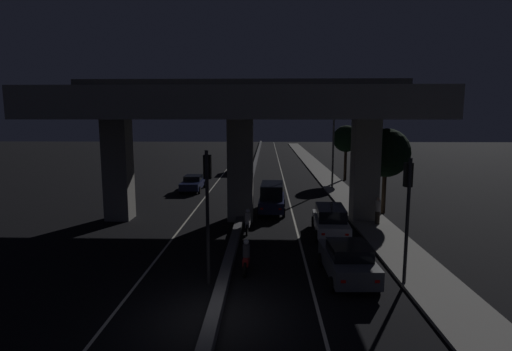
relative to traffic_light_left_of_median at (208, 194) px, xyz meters
name	(u,v)px	position (x,y,z in m)	size (l,w,h in m)	color
ground_plane	(215,317)	(0.63, -2.87, -3.71)	(200.00, 200.00, 0.00)	black
lane_line_left_inner	(223,174)	(-2.93, 32.13, -3.71)	(0.12, 126.00, 0.00)	beige
lane_line_right_inner	(282,174)	(4.18, 32.13, -3.71)	(0.12, 126.00, 0.00)	beige
median_divider	(253,172)	(0.63, 32.13, -3.51)	(0.45, 126.00, 0.40)	#4C4C51
sidewalk_right	(332,183)	(9.06, 25.13, -3.65)	(2.50, 126.00, 0.14)	gray
elevated_overpass	(240,112)	(0.63, 10.29, 3.39)	(21.57, 13.95, 9.17)	gray
traffic_light_left_of_median	(208,194)	(0.00, 0.00, 0.00)	(0.30, 0.49, 5.47)	black
traffic_light_right_of_median	(408,200)	(7.91, 0.00, -0.18)	(0.30, 0.49, 5.19)	black
street_lamp	(331,137)	(8.35, 22.12, 1.25)	(1.94, 0.32, 8.51)	#2D2D30
car_grey_lead	(348,260)	(5.78, 0.61, -2.92)	(2.07, 4.20, 1.55)	#515459
car_white_second	(330,220)	(6.04, 6.97, -2.84)	(2.08, 4.66, 1.66)	silver
car_dark_blue_third	(272,197)	(2.73, 12.53, -2.63)	(2.04, 4.51, 2.08)	#141938
car_dark_blue_lead_oncoming	(193,183)	(-4.52, 20.92, -2.98)	(1.89, 4.77, 1.41)	#141938
car_black_second_oncoming	(239,164)	(-1.15, 33.82, -2.74)	(1.94, 4.73, 1.88)	black
car_grey_third_oncoming	(243,158)	(-1.24, 43.98, -2.95)	(2.00, 4.26, 1.49)	#515459
car_dark_red_fourth_oncoming	(246,152)	(-1.33, 52.68, -2.83)	(2.09, 4.22, 1.74)	#591414
motorcycle_red_filtering_near	(246,258)	(1.48, 1.16, -3.08)	(0.34, 1.79, 1.49)	black
motorcycle_white_filtering_mid	(248,222)	(1.24, 7.35, -3.11)	(0.33, 1.98, 1.42)	black
motorcycle_black_filtering_far	(250,203)	(1.11, 12.78, -3.11)	(0.32, 1.89, 1.43)	black
pedestrian_on_sidewalk	(378,210)	(9.29, 8.93, -2.72)	(0.34, 0.34, 1.71)	#2D261E
roadside_tree_kerbside_near	(386,153)	(10.65, 12.45, 0.57)	(3.40, 3.40, 6.01)	#38281C
roadside_tree_kerbside_mid	(346,139)	(10.84, 27.53, 0.75)	(2.85, 2.85, 5.94)	#2D2116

